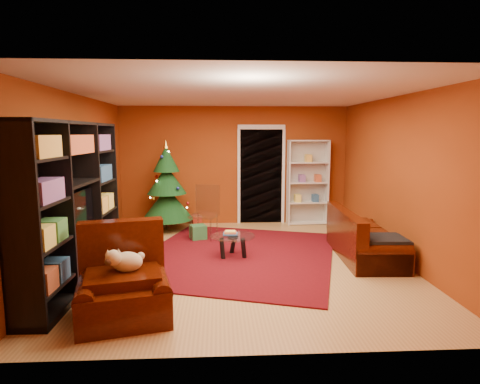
{
  "coord_description": "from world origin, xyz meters",
  "views": [
    {
      "loc": [
        -0.36,
        -6.14,
        2.01
      ],
      "look_at": [
        0.0,
        0.4,
        1.05
      ],
      "focal_mm": 30.0,
      "sensor_mm": 36.0,
      "label": 1
    }
  ],
  "objects": [
    {
      "name": "gift_box_red",
      "position": [
        -0.86,
        2.59,
        0.11
      ],
      "size": [
        0.29,
        0.29,
        0.22
      ],
      "primitive_type": "cube",
      "rotation": [
        0.0,
        0.0,
        0.43
      ],
      "color": "maroon",
      "rests_on": "floor"
    },
    {
      "name": "wall_right",
      "position": [
        2.52,
        0.0,
        1.3
      ],
      "size": [
        0.05,
        5.5,
        2.6
      ],
      "primitive_type": "cube",
      "color": "#8C3811",
      "rests_on": "ground"
    },
    {
      "name": "christmas_tree",
      "position": [
        -1.42,
        2.15,
        0.92
      ],
      "size": [
        1.26,
        1.26,
        1.89
      ],
      "primitive_type": null,
      "rotation": [
        0.0,
        0.0,
        0.21
      ],
      "color": "#0D3615",
      "rests_on": "floor"
    },
    {
      "name": "doorway",
      "position": [
        0.6,
        2.73,
        1.05
      ],
      "size": [
        1.06,
        0.6,
        2.16
      ],
      "primitive_type": null,
      "color": "black",
      "rests_on": "floor"
    },
    {
      "name": "media_unit",
      "position": [
        -2.27,
        -0.84,
        1.08
      ],
      "size": [
        0.49,
        2.83,
        2.16
      ],
      "primitive_type": null,
      "rotation": [
        0.0,
        0.0,
        -0.02
      ],
      "color": "black",
      "rests_on": "floor"
    },
    {
      "name": "gift_box_green",
      "position": [
        -0.75,
        1.33,
        0.14
      ],
      "size": [
        0.36,
        0.36,
        0.28
      ],
      "primitive_type": "cube",
      "rotation": [
        0.0,
        0.0,
        0.32
      ],
      "color": "#29703B",
      "rests_on": "floor"
    },
    {
      "name": "ceiling",
      "position": [
        0.0,
        0.0,
        2.62
      ],
      "size": [
        5.0,
        5.5,
        0.05
      ],
      "primitive_type": "cube",
      "color": "silver",
      "rests_on": "wall_back"
    },
    {
      "name": "wall_left",
      "position": [
        -2.52,
        0.0,
        1.3
      ],
      "size": [
        0.05,
        5.5,
        2.6
      ],
      "primitive_type": "cube",
      "color": "#8C3811",
      "rests_on": "ground"
    },
    {
      "name": "dog",
      "position": [
        -1.37,
        -1.83,
        0.61
      ],
      "size": [
        0.46,
        0.39,
        0.27
      ],
      "primitive_type": null,
      "rotation": [
        0.0,
        0.0,
        0.24
      ],
      "color": "beige",
      "rests_on": "armchair"
    },
    {
      "name": "acrylic_chair",
      "position": [
        -0.63,
        1.34,
        0.47
      ],
      "size": [
        0.61,
        0.64,
        0.93
      ],
      "primitive_type": null,
      "rotation": [
        0.0,
        0.0,
        -0.31
      ],
      "color": "#66605B",
      "rests_on": "rug"
    },
    {
      "name": "armchair",
      "position": [
        -1.4,
        -1.89,
        0.41
      ],
      "size": [
        1.27,
        1.27,
        0.82
      ],
      "primitive_type": null,
      "rotation": [
        0.0,
        0.0,
        0.24
      ],
      "color": "black",
      "rests_on": "rug"
    },
    {
      "name": "rug",
      "position": [
        -0.05,
        0.29,
        0.01
      ],
      "size": [
        3.97,
        4.31,
        0.02
      ],
      "primitive_type": "cube",
      "rotation": [
        0.0,
        0.0,
        -0.3
      ],
      "color": "#56090F",
      "rests_on": "floor"
    },
    {
      "name": "coffee_table",
      "position": [
        -0.13,
        0.19,
        0.19
      ],
      "size": [
        0.76,
        0.76,
        0.45
      ],
      "primitive_type": null,
      "rotation": [
        0.0,
        0.0,
        -0.06
      ],
      "color": "gray",
      "rests_on": "rug"
    },
    {
      "name": "floor",
      "position": [
        0.0,
        0.0,
        -0.03
      ],
      "size": [
        5.0,
        5.5,
        0.05
      ],
      "primitive_type": "cube",
      "color": "#AF8349",
      "rests_on": "ground"
    },
    {
      "name": "white_bookshelf",
      "position": [
        1.62,
        2.57,
        0.93
      ],
      "size": [
        0.89,
        0.34,
        1.92
      ],
      "primitive_type": null,
      "rotation": [
        0.0,
        0.0,
        0.02
      ],
      "color": "white",
      "rests_on": "floor"
    },
    {
      "name": "wall_back",
      "position": [
        0.0,
        2.77,
        1.3
      ],
      "size": [
        5.0,
        0.05,
        2.6
      ],
      "primitive_type": "cube",
      "color": "#8C3811",
      "rests_on": "ground"
    },
    {
      "name": "gift_box_teal",
      "position": [
        -1.67,
        2.34,
        0.14
      ],
      "size": [
        0.28,
        0.28,
        0.28
      ],
      "primitive_type": "cube",
      "rotation": [
        0.0,
        0.0,
        0.02
      ],
      "color": "teal",
      "rests_on": "floor"
    },
    {
      "name": "sofa",
      "position": [
        2.02,
        0.07,
        0.4
      ],
      "size": [
        0.92,
        1.88,
        0.79
      ],
      "primitive_type": null,
      "rotation": [
        0.0,
        0.0,
        1.52
      ],
      "color": "black",
      "rests_on": "rug"
    }
  ]
}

